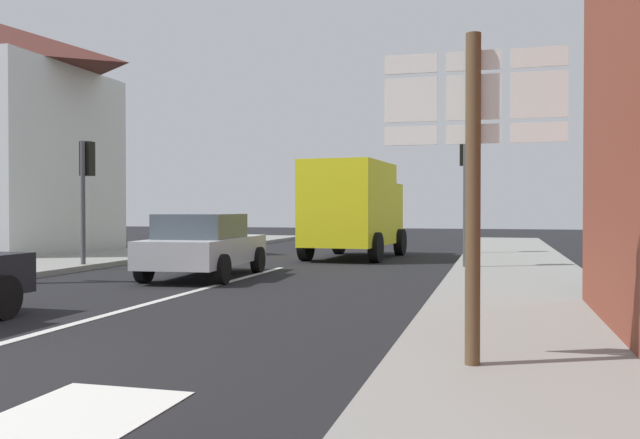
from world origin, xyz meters
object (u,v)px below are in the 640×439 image
Objects in this scene: sedan_far at (204,245)px; traffic_light_near_right at (466,167)px; delivery_truck at (354,207)px; traffic_light_near_left at (86,175)px; route_sign_post at (473,164)px; traffic_light_far_right at (473,185)px.

sedan_far is 1.20× the size of traffic_light_near_right.
delivery_truck is 1.53× the size of traffic_light_near_left.
delivery_truck is 1.44× the size of traffic_light_near_right.
traffic_light_near_right reaches higher than delivery_truck.
route_sign_post is 16.59m from traffic_light_far_right.
traffic_light_near_right is (-0.00, -5.65, 0.26)m from traffic_light_far_right.
traffic_light_near_right reaches higher than traffic_light_near_left.
traffic_light_far_right is 0.90× the size of traffic_light_near_right.
sedan_far is 7.18m from delivery_truck.
traffic_light_near_left is at bearing -169.72° from traffic_light_near_right.
traffic_light_near_left is at bearing -142.63° from traffic_light_far_right.
route_sign_post is at bearing -87.17° from traffic_light_near_right.
traffic_light_far_right is (-0.54, 16.57, 0.39)m from route_sign_post.
route_sign_post is 13.75m from traffic_light_near_left.
traffic_light_far_right is (9.71, 7.41, -0.10)m from traffic_light_near_left.
sedan_far is at bearing -107.15° from delivery_truck.
delivery_truck is at bearing 105.97° from route_sign_post.
delivery_truck is 8.25m from traffic_light_near_left.
route_sign_post is (6.32, -7.92, 1.24)m from sedan_far.
traffic_light_near_right is at bearing -46.01° from delivery_truck.
sedan_far is at bearing 128.57° from route_sign_post.
traffic_light_near_right reaches higher than route_sign_post.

